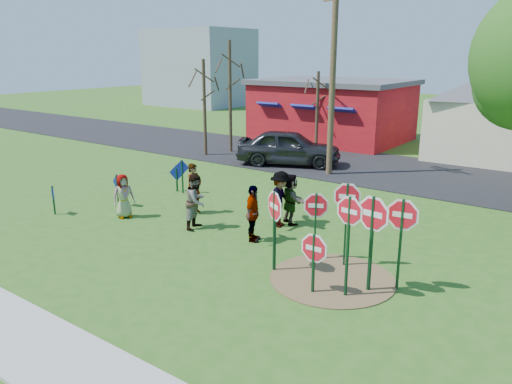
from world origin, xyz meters
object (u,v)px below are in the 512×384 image
(person_a, at_px, (123,196))
(stop_sign_d, at_px, (402,222))
(suv, at_px, (289,147))
(stop_sign_a, at_px, (275,213))
(person_b, at_px, (194,189))
(stop_sign_b, at_px, (347,204))
(stop_sign_c, at_px, (349,223))
(utility_pole, at_px, (333,73))

(person_a, bearing_deg, stop_sign_d, -68.64)
(stop_sign_d, height_order, person_a, stop_sign_d)
(stop_sign_d, xyz_separation_m, suv, (-9.60, 10.19, -0.79))
(stop_sign_a, xyz_separation_m, suv, (-6.58, 11.10, -0.66))
(stop_sign_d, bearing_deg, person_b, 163.20)
(stop_sign_b, relative_size, person_a, 1.58)
(stop_sign_b, xyz_separation_m, person_b, (-6.41, 1.03, -0.85))
(stop_sign_c, relative_size, suv, 0.49)
(utility_pole, bearing_deg, stop_sign_a, -69.39)
(stop_sign_b, height_order, stop_sign_c, stop_sign_c)
(stop_sign_c, distance_m, person_b, 7.74)
(suv, height_order, utility_pole, utility_pole)
(suv, bearing_deg, person_a, 155.53)
(stop_sign_a, bearing_deg, stop_sign_b, 75.89)
(person_b, bearing_deg, person_a, 139.62)
(stop_sign_a, height_order, suv, stop_sign_a)
(stop_sign_a, bearing_deg, stop_sign_d, 47.17)
(stop_sign_d, distance_m, utility_pole, 12.20)
(stop_sign_a, distance_m, person_a, 6.81)
(stop_sign_d, relative_size, person_a, 1.57)
(stop_sign_a, distance_m, stop_sign_b, 1.94)
(utility_pole, bearing_deg, person_a, -105.78)
(stop_sign_c, height_order, stop_sign_d, stop_sign_c)
(utility_pole, bearing_deg, person_b, -97.87)
(stop_sign_b, height_order, suv, stop_sign_b)
(person_a, height_order, utility_pole, utility_pole)
(person_b, height_order, utility_pole, utility_pole)
(stop_sign_c, distance_m, person_a, 9.01)
(person_b, bearing_deg, utility_pole, -5.25)
(person_b, bearing_deg, stop_sign_a, -112.78)
(stop_sign_a, distance_m, person_b, 5.64)
(stop_sign_b, bearing_deg, stop_sign_c, -84.22)
(suv, relative_size, utility_pole, 0.59)
(stop_sign_c, height_order, person_b, stop_sign_c)
(stop_sign_c, height_order, utility_pole, utility_pole)
(stop_sign_b, distance_m, person_b, 6.55)
(stop_sign_a, bearing_deg, utility_pole, 141.04)
(utility_pole, bearing_deg, stop_sign_d, -53.99)
(stop_sign_a, distance_m, suv, 12.92)
(stop_sign_c, distance_m, utility_pole, 12.64)
(stop_sign_b, relative_size, stop_sign_c, 0.95)
(suv, bearing_deg, stop_sign_c, -165.86)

